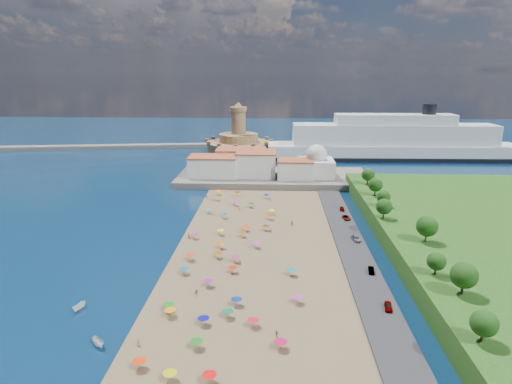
{
  "coord_description": "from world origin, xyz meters",
  "views": [
    {
      "loc": [
        10.91,
        -125.29,
        50.98
      ],
      "look_at": [
        4.0,
        25.0,
        8.0
      ],
      "focal_mm": 30.0,
      "sensor_mm": 36.0,
      "label": 1
    }
  ],
  "objects": [
    {
      "name": "fortress",
      "position": [
        -12.0,
        138.0,
        6.68
      ],
      "size": [
        40.0,
        40.0,
        32.4
      ],
      "color": "#A17B50",
      "rests_on": "ground"
    },
    {
      "name": "ground",
      "position": [
        0.0,
        0.0,
        0.0
      ],
      "size": [
        700.0,
        700.0,
        0.0
      ],
      "primitive_type": "plane",
      "color": "#071938",
      "rests_on": "ground"
    },
    {
      "name": "jetty",
      "position": [
        -12.0,
        108.0,
        1.2
      ],
      "size": [
        18.0,
        70.0,
        2.4
      ],
      "primitive_type": "cube",
      "color": "#59544C",
      "rests_on": "ground"
    },
    {
      "name": "breakwater",
      "position": [
        -110.0,
        153.0,
        1.3
      ],
      "size": [
        199.03,
        34.77,
        2.6
      ],
      "primitive_type": "cube",
      "rotation": [
        0.0,
        0.0,
        0.14
      ],
      "color": "#59544C",
      "rests_on": "ground"
    },
    {
      "name": "beachgoers",
      "position": [
        -1.54,
        2.81,
        1.13
      ],
      "size": [
        34.82,
        97.05,
        1.9
      ],
      "color": "tan",
      "rests_on": "beach"
    },
    {
      "name": "waterfront_buildings",
      "position": [
        -3.05,
        73.64,
        7.88
      ],
      "size": [
        57.0,
        29.0,
        11.0
      ],
      "color": "silver",
      "rests_on": "terrace"
    },
    {
      "name": "hillside_trees",
      "position": [
        48.7,
        -5.98,
        10.01
      ],
      "size": [
        12.35,
        110.64,
        7.35
      ],
      "color": "#382314",
      "rests_on": "hillside"
    },
    {
      "name": "terrace",
      "position": [
        10.0,
        73.0,
        1.5
      ],
      "size": [
        90.0,
        36.0,
        3.0
      ],
      "primitive_type": "cube",
      "color": "#59544C",
      "rests_on": "ground"
    },
    {
      "name": "moored_boats",
      "position": [
        -27.04,
        -50.03,
        0.74
      ],
      "size": [
        12.47,
        16.43,
        1.5
      ],
      "color": "white",
      "rests_on": "ground"
    },
    {
      "name": "domed_building",
      "position": [
        30.0,
        71.0,
        8.97
      ],
      "size": [
        16.0,
        16.0,
        15.0
      ],
      "color": "silver",
      "rests_on": "terrace"
    },
    {
      "name": "cruise_ship",
      "position": [
        80.11,
        128.74,
        9.55
      ],
      "size": [
        148.01,
        24.31,
        32.27
      ],
      "color": "black",
      "rests_on": "ground"
    },
    {
      "name": "parked_cars",
      "position": [
        36.0,
        -1.88,
        1.37
      ],
      "size": [
        2.72,
        72.53,
        1.44
      ],
      "color": "gray",
      "rests_on": "promenade"
    },
    {
      "name": "beach_parasols",
      "position": [
        -1.74,
        -12.95,
        2.15
      ],
      "size": [
        32.74,
        115.29,
        2.2
      ],
      "color": "gray",
      "rests_on": "beach"
    }
  ]
}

